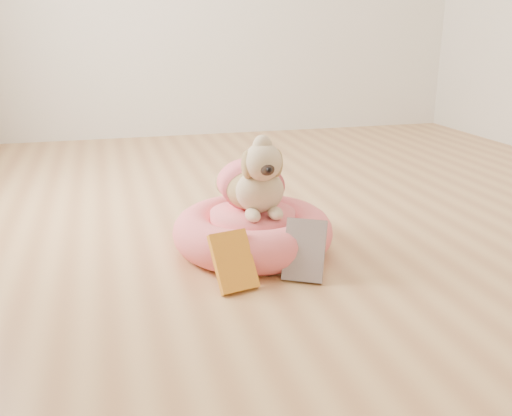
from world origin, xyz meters
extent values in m
plane|color=#B77E4C|center=(0.00, 0.00, 0.00)|extent=(4.50, 4.50, 0.00)
cylinder|color=#FE6366|center=(-0.41, -0.32, 0.05)|extent=(0.46, 0.46, 0.10)
torus|color=#FE6366|center=(-0.41, -0.32, 0.08)|extent=(0.64, 0.64, 0.16)
cylinder|color=#FE6366|center=(-0.41, -0.32, 0.12)|extent=(0.34, 0.34, 0.09)
cube|color=gold|center=(-0.56, -0.62, 0.09)|extent=(0.16, 0.16, 0.19)
cube|color=silver|center=(-0.30, -0.62, 0.10)|extent=(0.18, 0.17, 0.21)
camera|label=1|loc=(-0.95, -2.38, 0.87)|focal=40.00mm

